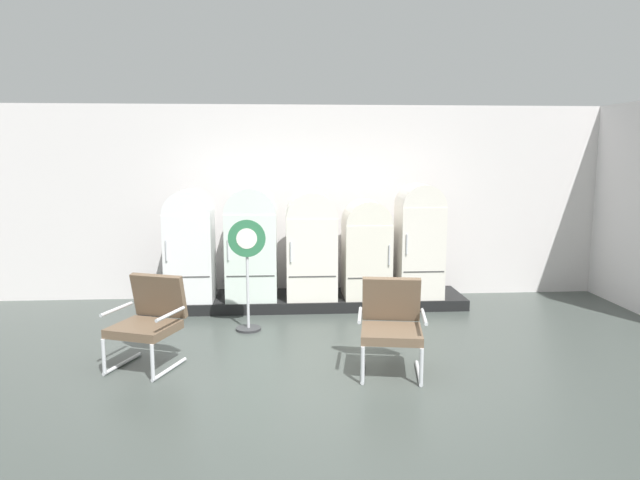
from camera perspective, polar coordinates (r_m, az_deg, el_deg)
name	(u,v)px	position (r m, az deg, el deg)	size (l,w,h in m)	color
ground	(319,390)	(5.82, -0.08, -14.33)	(12.00, 10.00, 0.05)	#3D433F
back_wall	(303,201)	(9.05, -1.64, 3.77)	(11.76, 0.12, 2.93)	silver
display_plinth	(305,300)	(8.66, -1.43, -5.89)	(4.62, 0.95, 0.15)	black
refrigerator_0	(190,242)	(8.42, -12.56, -0.21)	(0.66, 0.61, 1.56)	white
refrigerator_1	(251,240)	(8.39, -6.70, -0.02)	(0.71, 0.72, 1.59)	silver
refrigerator_2	(311,243)	(8.34, -0.86, -0.25)	(0.71, 0.62, 1.53)	silver
refrigerator_3	(366,246)	(8.48, 4.52, -0.59)	(0.66, 0.71, 1.40)	silver
refrigerator_4	(419,237)	(8.58, 9.62, 0.30)	(0.63, 0.66, 1.63)	silver
armchair_left	(149,318)	(6.46, -16.26, -7.30)	(0.83, 0.87, 0.95)	silver
armchair_right	(391,322)	(6.09, 6.95, -7.96)	(0.75, 0.79, 0.95)	silver
sign_stand	(247,277)	(7.39, -7.06, -3.54)	(0.47, 0.32, 1.41)	#2D2D30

